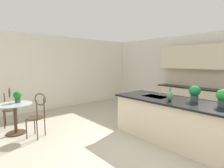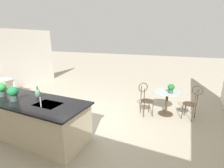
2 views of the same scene
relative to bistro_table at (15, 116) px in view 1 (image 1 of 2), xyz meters
name	(u,v)px [view 1 (image 1 of 2)]	position (x,y,z in m)	size (l,w,h in m)	color
ground_plane	(139,148)	(2.44, 1.71, -0.45)	(40.00, 40.00, 0.00)	#B2A893
wall_back	(214,74)	(2.44, 5.37, 0.90)	(9.00, 0.12, 2.70)	silver
wall_left_window	(52,73)	(-1.82, 1.71, 0.90)	(0.12, 7.80, 2.70)	silver
kitchen_island	(176,121)	(2.74, 2.56, 0.02)	(2.80, 1.06, 0.92)	beige
back_counter_run	(194,100)	(2.04, 4.92, 0.05)	(2.44, 0.64, 1.52)	beige
upper_cabinet_run	(196,57)	(2.04, 4.89, 1.45)	(2.40, 0.36, 0.76)	beige
bistro_table	(15,116)	(0.00, 0.00, 0.00)	(0.80, 0.80, 0.74)	#3D2D1E
chair_near_window	(37,113)	(0.58, 0.34, 0.13)	(0.53, 0.53, 1.04)	#3D2D1E
chair_by_island	(10,105)	(-0.70, 0.04, 0.13)	(0.52, 0.46, 1.04)	#3D2D1E
sink_faucet	(160,91)	(2.19, 2.74, 0.58)	(0.02, 0.02, 0.22)	#B2B5BA
potted_plant_on_table	(17,96)	(-0.10, 0.10, 0.45)	(0.19, 0.19, 0.27)	#385147
potted_plant_counter_near	(195,92)	(3.04, 2.73, 0.66)	(0.23, 0.23, 0.33)	#385147
potted_plant_counter_far	(223,97)	(3.59, 2.64, 0.66)	(0.23, 0.23, 0.32)	#385147
vase_on_counter	(170,96)	(2.69, 2.37, 0.58)	(0.13, 0.13, 0.29)	#4C7A5B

